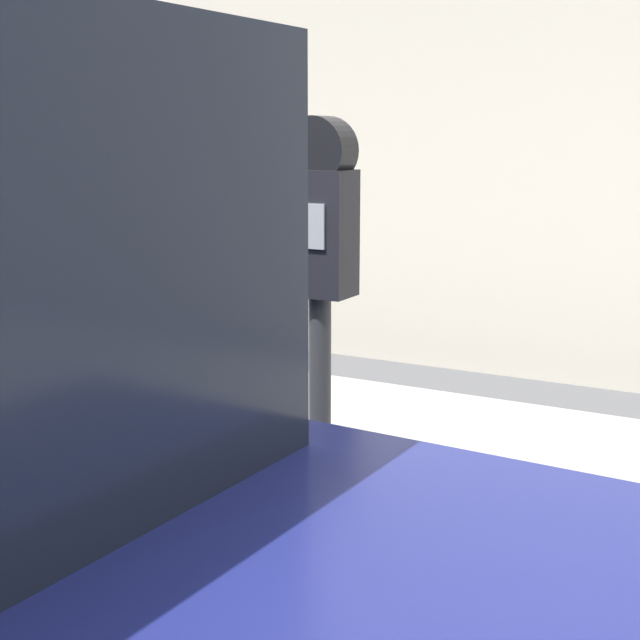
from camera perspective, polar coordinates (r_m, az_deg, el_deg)
sidewalk at (r=3.79m, az=8.27°, el=-11.86°), size 24.00×2.80×0.13m
building_facade at (r=5.96m, az=17.95°, el=18.63°), size 24.00×0.30×4.70m
parking_meter at (r=2.50m, az=-0.00°, el=2.75°), size 0.19×0.14×1.50m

